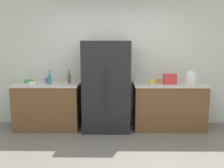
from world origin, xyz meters
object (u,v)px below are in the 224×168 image
at_px(refrigerator, 107,86).
at_px(bowl_b, 33,83).
at_px(bottle_a, 69,78).
at_px(cup_c, 151,82).
at_px(toaster, 170,79).
at_px(cup_b, 159,81).
at_px(bottle_b, 50,79).
at_px(bowl_a, 29,81).
at_px(cup_a, 47,80).
at_px(rice_cooker, 191,78).

height_order(refrigerator, bowl_b, refrigerator).
height_order(bottle_a, cup_c, bottle_a).
bearing_deg(bottle_a, cup_c, -5.74).
bearing_deg(toaster, cup_b, 139.01).
relative_size(bottle_b, cup_c, 2.85).
height_order(bottle_b, bowl_b, bottle_b).
distance_m(bowl_a, bowl_b, 0.31).
bearing_deg(bowl_a, cup_b, -0.58).
bearing_deg(bottle_b, bottle_a, 21.31).
height_order(refrigerator, bottle_b, refrigerator).
height_order(cup_a, cup_c, cup_a).
height_order(cup_a, bowl_a, cup_a).
xyz_separation_m(toaster, bottle_b, (-2.36, -0.04, 0.00)).
bearing_deg(refrigerator, toaster, -0.33).
xyz_separation_m(bottle_a, bowl_a, (-0.86, 0.09, -0.07)).
bearing_deg(bowl_b, bottle_b, 5.69).
distance_m(bottle_a, bottle_b, 0.38).
relative_size(refrigerator, bottle_b, 6.54).
distance_m(toaster, cup_a, 2.48).
xyz_separation_m(cup_a, cup_b, (2.29, 0.00, -0.01)).
bearing_deg(bottle_b, bowl_b, -174.31).
relative_size(bowl_a, bowl_b, 1.04).
relative_size(rice_cooker, cup_c, 2.84).
bearing_deg(cup_c, cup_a, 174.00).
relative_size(rice_cooker, bottle_b, 1.00).
distance_m(bottle_b, bowl_a, 0.56).
bearing_deg(bottle_a, bowl_b, -165.95).
distance_m(toaster, rice_cooker, 0.41).
xyz_separation_m(bottle_b, cup_c, (1.99, -0.03, -0.06)).
xyz_separation_m(rice_cooker, bottle_b, (-2.77, -0.05, -0.02)).
bearing_deg(cup_c, toaster, 10.12).
xyz_separation_m(toaster, bowl_b, (-2.69, -0.07, -0.08)).
xyz_separation_m(refrigerator, cup_b, (1.06, 0.15, 0.08)).
height_order(toaster, rice_cooker, rice_cooker).
height_order(rice_cooker, bowl_b, rice_cooker).
height_order(cup_b, cup_c, cup_c).
xyz_separation_m(rice_cooker, cup_b, (-0.60, 0.15, -0.08)).
relative_size(refrigerator, cup_b, 18.95).
bearing_deg(refrigerator, bottle_b, -177.67).
distance_m(rice_cooker, cup_b, 0.62).
height_order(refrigerator, cup_b, refrigerator).
height_order(bowl_a, bowl_b, bowl_a).
relative_size(bottle_a, bowl_a, 1.51).
height_order(rice_cooker, cup_c, rice_cooker).
height_order(cup_c, bowl_b, cup_c).
distance_m(cup_b, bowl_a, 2.68).
bearing_deg(bowl_b, cup_a, 46.44).
bearing_deg(cup_a, refrigerator, -6.91).
height_order(rice_cooker, cup_b, rice_cooker).
xyz_separation_m(toaster, bottle_a, (-2.01, 0.10, 0.00)).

